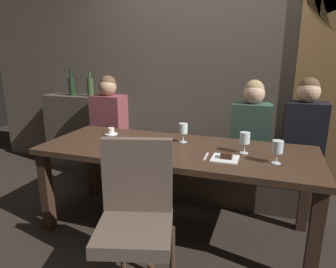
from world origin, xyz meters
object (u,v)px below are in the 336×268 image
(diner_redhead, at_px, (109,113))
(wine_bottle_pale_label, at_px, (90,87))
(dining_table, at_px, (176,158))
(wine_glass_near_right, at_px, (183,129))
(diner_far_end, at_px, (304,125))
(dessert_plate, at_px, (226,157))
(fork_on_table, at_px, (206,156))
(wine_bottle_dark_red, at_px, (72,86))
(diner_bearded, at_px, (252,124))
(chair_near_side, at_px, (135,210))
(wine_glass_center_back, at_px, (278,147))
(banquette_bench, at_px, (195,175))
(espresso_cup, at_px, (111,132))
(wine_glass_far_right, at_px, (245,138))

(diner_redhead, height_order, wine_bottle_pale_label, wine_bottle_pale_label)
(dining_table, relative_size, wine_glass_near_right, 13.41)
(diner_far_end, bearing_deg, wine_glass_near_right, -150.96)
(dessert_plate, distance_m, fork_on_table, 0.14)
(wine_bottle_dark_red, bearing_deg, diner_bearded, -8.61)
(chair_near_side, xyz_separation_m, fork_on_table, (0.30, 0.59, 0.18))
(diner_redhead, bearing_deg, diner_bearded, -1.44)
(diner_bearded, relative_size, wine_bottle_pale_label, 2.42)
(diner_redhead, relative_size, wine_glass_center_back, 4.81)
(wine_bottle_pale_label, bearing_deg, banquette_bench, -12.78)
(dining_table, distance_m, wine_bottle_pale_label, 1.82)
(wine_glass_near_right, height_order, espresso_cup, wine_glass_near_right)
(espresso_cup, relative_size, dessert_plate, 0.63)
(diner_bearded, bearing_deg, wine_bottle_dark_red, 171.39)
(wine_glass_far_right, xyz_separation_m, dessert_plate, (-0.11, -0.19, -0.10))
(banquette_bench, height_order, wine_glass_center_back, wine_glass_center_back)
(banquette_bench, xyz_separation_m, wine_bottle_dark_red, (-1.72, 0.33, 0.84))
(diner_redhead, distance_m, wine_glass_near_right, 1.18)
(wine_bottle_pale_label, xyz_separation_m, wine_glass_center_back, (2.21, -1.14, -0.21))
(wine_glass_center_back, bearing_deg, fork_on_table, -176.86)
(wine_glass_center_back, bearing_deg, diner_bearded, 106.02)
(dining_table, distance_m, banquette_bench, 0.82)
(diner_bearded, relative_size, wine_glass_far_right, 4.82)
(dining_table, distance_m, diner_redhead, 1.27)
(banquette_bench, xyz_separation_m, diner_far_end, (1.00, 0.02, 0.61))
(diner_far_end, bearing_deg, dining_table, -144.36)
(chair_near_side, xyz_separation_m, diner_bearded, (0.56, 1.41, 0.26))
(diner_redhead, xyz_separation_m, wine_glass_far_right, (1.56, -0.69, 0.03))
(diner_far_end, height_order, wine_glass_far_right, diner_far_end)
(chair_near_side, height_order, wine_glass_center_back, chair_near_side)
(dining_table, distance_m, espresso_cup, 0.73)
(fork_on_table, bearing_deg, espresso_cup, 158.61)
(fork_on_table, bearing_deg, banquette_bench, 105.54)
(banquette_bench, relative_size, espresso_cup, 20.83)
(wine_glass_near_right, bearing_deg, diner_redhead, 151.60)
(banquette_bench, height_order, wine_glass_far_right, wine_glass_far_right)
(diner_far_end, bearing_deg, wine_glass_center_back, -105.79)
(banquette_bench, relative_size, diner_bearded, 3.16)
(espresso_cup, bearing_deg, dining_table, -15.23)
(diner_bearded, bearing_deg, diner_far_end, 3.51)
(dining_table, xyz_separation_m, dessert_plate, (0.42, -0.14, 0.10))
(chair_near_side, xyz_separation_m, wine_glass_far_right, (0.56, 0.77, 0.30))
(diner_redhead, bearing_deg, wine_glass_center_back, -25.10)
(diner_redhead, xyz_separation_m, espresso_cup, (0.33, -0.54, -0.06))
(diner_redhead, distance_m, espresso_cup, 0.63)
(diner_redhead, height_order, espresso_cup, diner_redhead)
(diner_bearded, relative_size, dessert_plate, 4.16)
(chair_near_side, bearing_deg, dining_table, 88.03)
(wine_bottle_pale_label, bearing_deg, dining_table, -35.45)
(dining_table, bearing_deg, chair_near_side, -91.97)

